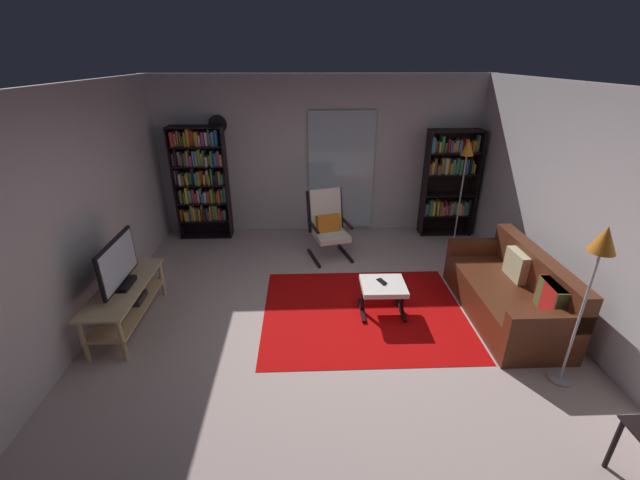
{
  "coord_description": "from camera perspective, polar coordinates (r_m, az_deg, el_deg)",
  "views": [
    {
      "loc": [
        -0.26,
        -3.84,
        2.85
      ],
      "look_at": [
        -0.09,
        0.64,
        0.8
      ],
      "focal_mm": 22.66,
      "sensor_mm": 36.0,
      "label": 1
    }
  ],
  "objects": [
    {
      "name": "floor_lamp_by_sofa",
      "position": [
        4.07,
        34.72,
        -2.03
      ],
      "size": [
        0.22,
        0.22,
        1.6
      ],
      "color": "#A5A5AD",
      "rests_on": "ground"
    },
    {
      "name": "bookshelf_near_tv",
      "position": [
        6.94,
        -16.47,
        8.23
      ],
      "size": [
        0.85,
        0.3,
        1.85
      ],
      "color": "black",
      "rests_on": "ground"
    },
    {
      "name": "bookshelf_near_sofa",
      "position": [
        7.14,
        17.79,
        8.04
      ],
      "size": [
        0.86,
        0.3,
        1.78
      ],
      "color": "black",
      "rests_on": "ground"
    },
    {
      "name": "floor_lamp_by_shelf",
      "position": [
        6.59,
        19.93,
        10.6
      ],
      "size": [
        0.22,
        0.22,
        1.73
      ],
      "color": "#A5A5AD",
      "rests_on": "ground"
    },
    {
      "name": "glass_door_panel",
      "position": [
        6.93,
        3.0,
        9.59
      ],
      "size": [
        1.1,
        0.01,
        2.0
      ],
      "primitive_type": "cube",
      "color": "silver"
    },
    {
      "name": "ottoman",
      "position": [
        4.88,
        8.9,
        -6.83
      ],
      "size": [
        0.53,
        0.49,
        0.39
      ],
      "color": "white",
      "rests_on": "ground"
    },
    {
      "name": "wall_clock",
      "position": [
        6.87,
        -14.23,
        15.58
      ],
      "size": [
        0.29,
        0.03,
        0.29
      ],
      "color": "silver"
    },
    {
      "name": "leather_sofa",
      "position": [
        5.27,
        25.37,
        -6.86
      ],
      "size": [
        0.82,
        1.83,
        0.8
      ],
      "color": "#532614",
      "rests_on": "ground"
    },
    {
      "name": "wall_right",
      "position": [
        5.09,
        33.59,
        2.68
      ],
      "size": [
        0.06,
        6.0,
        2.6
      ],
      "primitive_type": "cube",
      "color": "beige",
      "rests_on": "ground"
    },
    {
      "name": "lounge_armchair",
      "position": [
        6.14,
        1.14,
        2.49
      ],
      "size": [
        0.71,
        0.77,
        1.02
      ],
      "color": "black",
      "rests_on": "ground"
    },
    {
      "name": "ground_plane",
      "position": [
        4.78,
        1.38,
        -11.9
      ],
      "size": [
        7.02,
        7.02,
        0.0
      ],
      "primitive_type": "plane",
      "color": "#BAA29C"
    },
    {
      "name": "wall_back",
      "position": [
        6.92,
        0.02,
        11.71
      ],
      "size": [
        5.6,
        0.06,
        2.6
      ],
      "primitive_type": "cube",
      "color": "beige",
      "rests_on": "ground"
    },
    {
      "name": "television",
      "position": [
        4.91,
        -26.6,
        -3.21
      ],
      "size": [
        0.2,
        0.85,
        0.55
      ],
      "color": "black",
      "rests_on": "tv_stand"
    },
    {
      "name": "cell_phone",
      "position": [
        4.88,
        8.71,
        -5.79
      ],
      "size": [
        0.12,
        0.16,
        0.01
      ],
      "primitive_type": "cube",
      "rotation": [
        0.0,
        0.0,
        0.4
      ],
      "color": "black",
      "rests_on": "ottoman"
    },
    {
      "name": "wall_left",
      "position": [
        4.8,
        -32.58,
        1.82
      ],
      "size": [
        0.06,
        6.0,
        2.6
      ],
      "primitive_type": "cube",
      "color": "beige",
      "rests_on": "ground"
    },
    {
      "name": "area_rug",
      "position": [
        5.01,
        6.19,
        -10.1
      ],
      "size": [
        2.42,
        1.96,
        0.01
      ],
      "primitive_type": "cube",
      "color": "red",
      "rests_on": "ground"
    },
    {
      "name": "tv_remote",
      "position": [
        4.87,
        8.74,
        -5.83
      ],
      "size": [
        0.07,
        0.15,
        0.02
      ],
      "primitive_type": "cube",
      "rotation": [
        0.0,
        0.0,
        0.22
      ],
      "color": "black",
      "rests_on": "ottoman"
    },
    {
      "name": "tv_stand",
      "position": [
        5.12,
        -25.64,
        -7.42
      ],
      "size": [
        0.48,
        1.35,
        0.51
      ],
      "color": "tan",
      "rests_on": "ground"
    }
  ]
}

